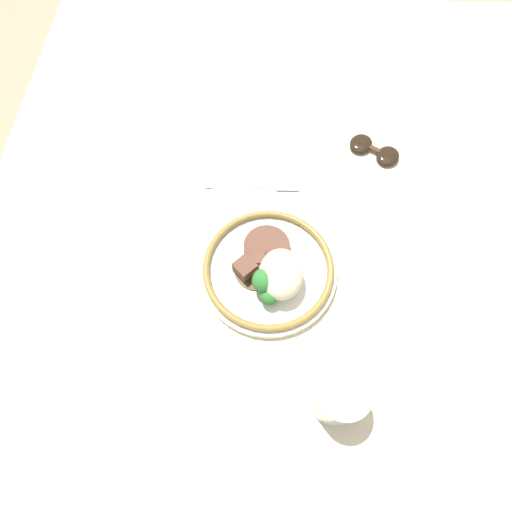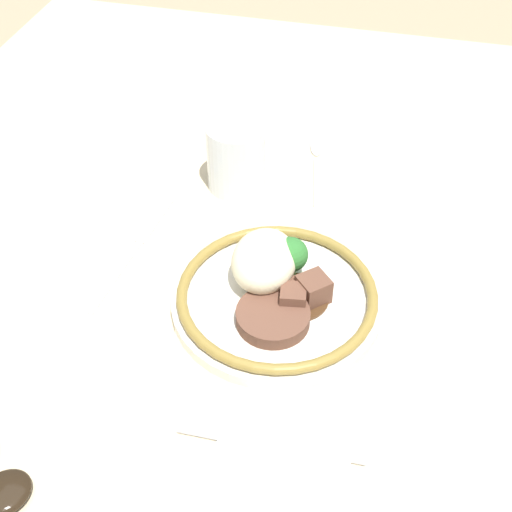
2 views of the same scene
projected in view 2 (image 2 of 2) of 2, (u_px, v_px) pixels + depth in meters
name	position (u px, v px, depth m)	size (l,w,h in m)	color
ground_plane	(242.00, 337.00, 0.80)	(8.00, 8.00, 0.00)	#998466
dining_table	(241.00, 327.00, 0.79)	(1.45, 1.13, 0.03)	beige
napkin	(277.00, 464.00, 0.64)	(0.16, 0.14, 0.00)	white
plate	(276.00, 289.00, 0.78)	(0.23, 0.23, 0.07)	silver
juice_glass	(236.00, 159.00, 0.92)	(0.08, 0.08, 0.09)	yellow
fork	(252.00, 439.00, 0.66)	(0.02, 0.18, 0.00)	silver
knife	(137.00, 246.00, 0.86)	(0.22, 0.03, 0.00)	silver
spoon	(316.00, 153.00, 1.00)	(0.17, 0.04, 0.01)	silver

